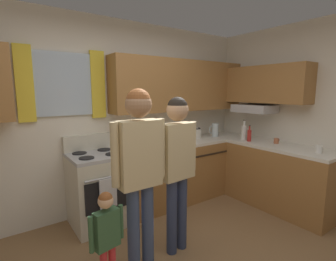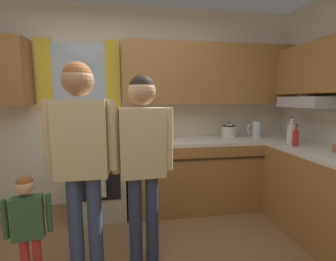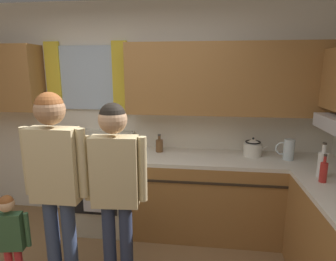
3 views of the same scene
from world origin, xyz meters
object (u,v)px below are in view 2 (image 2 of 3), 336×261
at_px(stove_oven, 101,176).
at_px(stovetop_kettle, 229,130).
at_px(adult_holding_child, 81,147).
at_px(adult_in_plaid, 143,150).
at_px(bottle_milk_white, 291,134).
at_px(bottle_squat_brown, 152,133).
at_px(bottle_sauce_red, 296,138).
at_px(small_child, 28,221).
at_px(water_pitcher, 256,129).

height_order(stove_oven, stovetop_kettle, stovetop_kettle).
xyz_separation_m(adult_holding_child, adult_in_plaid, (0.46, 0.06, -0.05)).
distance_m(bottle_milk_white, adult_in_plaid, 1.80).
distance_m(bottle_squat_brown, adult_in_plaid, 1.13).
height_order(bottle_milk_white, adult_holding_child, adult_holding_child).
bearing_deg(adult_in_plaid, bottle_sauce_red, 13.70).
bearing_deg(bottle_sauce_red, small_child, -166.97).
bearing_deg(small_child, adult_in_plaid, 11.65).
relative_size(bottle_sauce_red, small_child, 0.27).
distance_m(bottle_squat_brown, stovetop_kettle, 1.05).
xyz_separation_m(bottle_milk_white, adult_holding_child, (-2.18, -0.60, 0.04)).
distance_m(bottle_milk_white, small_child, 2.68).
xyz_separation_m(bottle_milk_white, water_pitcher, (-0.16, 0.46, -0.01)).
distance_m(stovetop_kettle, small_child, 2.44).
xyz_separation_m(bottle_squat_brown, small_child, (-0.99, -1.29, -0.42)).
height_order(stove_oven, bottle_milk_white, bottle_milk_white).
bearing_deg(adult_holding_child, adult_in_plaid, 7.29).
relative_size(bottle_squat_brown, bottle_sauce_red, 0.84).
distance_m(stove_oven, stovetop_kettle, 1.78).
bearing_deg(bottle_milk_white, water_pitcher, 109.20).
bearing_deg(stove_oven, adult_in_plaid, -64.45).
height_order(bottle_squat_brown, adult_in_plaid, adult_in_plaid).
bearing_deg(bottle_sauce_red, bottle_squat_brown, 154.97).
bearing_deg(water_pitcher, stovetop_kettle, 164.24).
bearing_deg(bottle_milk_white, bottle_sauce_red, -105.67).
bearing_deg(stove_oven, bottle_sauce_red, -15.21).
relative_size(water_pitcher, small_child, 0.25).
relative_size(bottle_squat_brown, water_pitcher, 0.93).
relative_size(bottle_milk_white, small_child, 0.35).
xyz_separation_m(water_pitcher, adult_in_plaid, (-1.56, -1.00, -0.00)).
height_order(bottle_milk_white, adult_in_plaid, adult_in_plaid).
xyz_separation_m(bottle_sauce_red, small_child, (-2.50, -0.58, -0.43)).
relative_size(stove_oven, bottle_milk_white, 3.51).
bearing_deg(water_pitcher, bottle_milk_white, -70.80).
relative_size(stove_oven, small_child, 1.23).
bearing_deg(small_child, bottle_milk_white, 15.59).
relative_size(bottle_milk_white, adult_in_plaid, 0.20).
bearing_deg(bottle_squat_brown, bottle_milk_white, -20.46).
xyz_separation_m(stove_oven, adult_holding_child, (0.02, -1.06, 0.59)).
relative_size(stove_oven, adult_in_plaid, 0.69).
relative_size(stove_oven, adult_holding_child, 0.66).
height_order(water_pitcher, small_child, water_pitcher).
xyz_separation_m(bottle_sauce_red, bottle_milk_white, (0.04, 0.13, 0.03)).
height_order(bottle_sauce_red, water_pitcher, bottle_sauce_red).
bearing_deg(adult_holding_child, stove_oven, 91.08).
distance_m(water_pitcher, adult_in_plaid, 1.86).
bearing_deg(bottle_milk_white, small_child, -164.41).
height_order(bottle_squat_brown, water_pitcher, water_pitcher).
bearing_deg(water_pitcher, adult_holding_child, -152.21).
xyz_separation_m(bottle_milk_white, small_child, (-2.54, -0.71, -0.46)).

